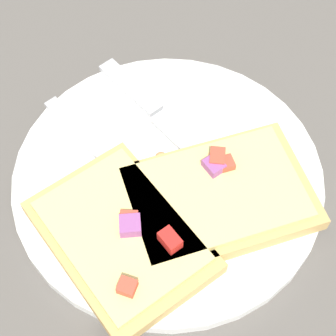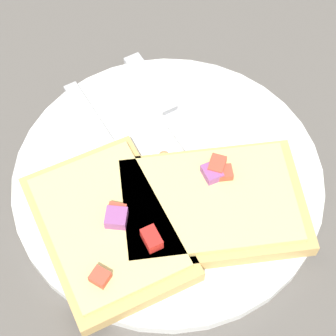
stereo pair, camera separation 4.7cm
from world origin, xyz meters
name	(u,v)px [view 2 (the right image)]	position (x,y,z in m)	size (l,w,h in m)	color
ground_plane	(168,181)	(0.00, 0.00, 0.00)	(4.00, 4.00, 0.00)	#56514C
plate	(168,178)	(0.00, 0.00, 0.01)	(0.27, 0.27, 0.01)	white
fork	(132,182)	(0.00, -0.03, 0.01)	(0.22, 0.08, 0.01)	#B7B7BC
knife	(175,118)	(-0.06, 0.02, 0.01)	(0.20, 0.08, 0.01)	#B7B7BC
pizza_slice_main	(208,204)	(0.04, 0.02, 0.02)	(0.12, 0.17, 0.03)	tan
pizza_slice_corner	(108,226)	(0.04, -0.06, 0.02)	(0.16, 0.13, 0.03)	tan
crumb_scatter	(185,195)	(0.03, 0.01, 0.02)	(0.08, 0.08, 0.01)	tan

